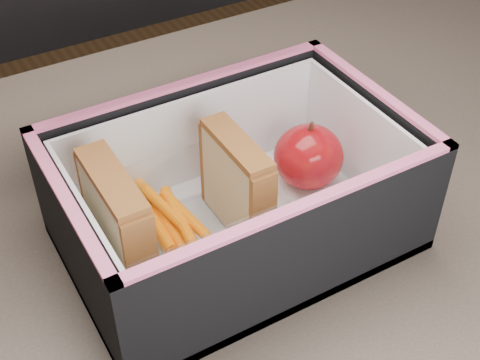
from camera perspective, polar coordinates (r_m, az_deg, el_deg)
The scene contains 8 objects.
kitchen_table at distance 0.75m, azimuth 1.18°, elevation -8.16°, with size 1.20×0.80×0.75m.
lunch_bag at distance 0.62m, azimuth -0.61°, elevation -0.19°, with size 0.32×0.35×0.28m.
plastic_tub at distance 0.62m, azimuth -5.04°, elevation -3.53°, with size 0.16×0.12×0.07m, color white, non-canonical shape.
sandwich_left at distance 0.59m, azimuth -10.35°, elevation -3.80°, with size 0.03×0.10×0.11m.
sandwich_right at distance 0.62m, azimuth -0.29°, elevation -0.34°, with size 0.03×0.09×0.10m.
carrot_sticks at distance 0.63m, azimuth -5.73°, elevation -4.56°, with size 0.05×0.15×0.03m.
paper_napkin at distance 0.70m, azimuth 5.60°, elevation -0.50°, with size 0.08×0.08×0.01m, color white.
red_apple at distance 0.68m, azimuth 5.87°, elevation 2.00°, with size 0.08×0.08×0.08m.
Camera 1 is at (-0.26, -0.42, 1.22)m, focal length 50.00 mm.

